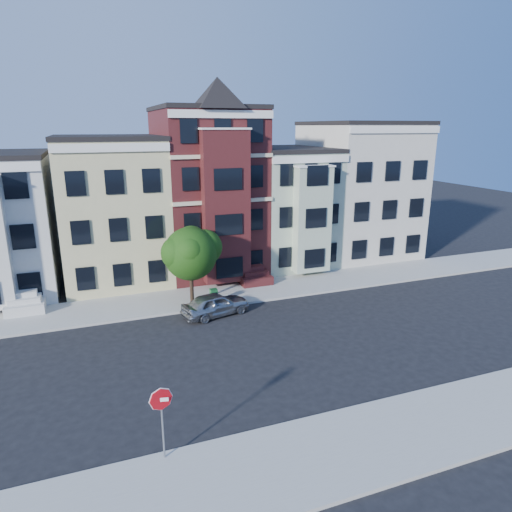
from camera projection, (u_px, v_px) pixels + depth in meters
name	position (u px, v px, depth m)	size (l,w,h in m)	color
ground	(282.00, 346.00, 23.47)	(120.00, 120.00, 0.00)	black
far_sidewalk	(234.00, 293.00, 30.66)	(60.00, 4.00, 0.15)	#9E9B93
near_sidewalk	(372.00, 441.00, 16.25)	(60.00, 4.00, 0.15)	#9E9B93
house_yellow	(113.00, 211.00, 32.79)	(7.00, 9.00, 10.00)	#C9BE88
house_brown	(207.00, 193.00, 34.89)	(7.00, 9.00, 12.00)	#421617
house_green	(284.00, 207.00, 37.50)	(6.00, 9.00, 9.00)	#A3B499
house_cream	(358.00, 191.00, 39.59)	(8.00, 9.00, 11.00)	beige
street_tree	(190.00, 257.00, 27.89)	(5.19, 5.19, 6.04)	#214B12
parked_car	(216.00, 304.00, 27.11)	(1.65, 4.10, 1.40)	#9D9FA4
newspaper_box	(214.00, 296.00, 28.54)	(0.44, 0.39, 0.97)	#1D6230
stop_sign	(162.00, 419.00, 14.95)	(0.82, 0.11, 2.98)	red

